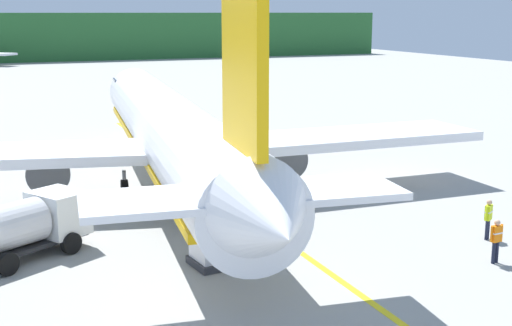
# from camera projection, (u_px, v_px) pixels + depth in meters

# --- Properties ---
(airliner_foreground) EXTENTS (34.52, 41.71, 11.90)m
(airliner_foreground) POSITION_uv_depth(u_px,v_px,m) (170.00, 131.00, 37.64)
(airliner_foreground) COLOR white
(airliner_foreground) RESTS_ON ground
(service_truck_fuel) EXTENTS (6.60, 5.06, 2.40)m
(service_truck_fuel) POSITION_uv_depth(u_px,v_px,m) (13.00, 227.00, 27.46)
(service_truck_fuel) COLOR white
(service_truck_fuel) RESTS_ON ground
(cargo_container_mid) EXTENTS (1.89, 1.89, 1.83)m
(cargo_container_mid) POSITION_uv_depth(u_px,v_px,m) (213.00, 244.00, 27.11)
(cargo_container_mid) COLOR #333338
(cargo_container_mid) RESTS_ON ground
(crew_marshaller) EXTENTS (0.55, 0.44, 1.79)m
(crew_marshaller) POSITION_uv_depth(u_px,v_px,m) (488.00, 216.00, 30.20)
(crew_marshaller) COLOR #191E33
(crew_marshaller) RESTS_ON ground
(crew_loader_left) EXTENTS (0.63, 0.23, 1.65)m
(crew_loader_left) POSITION_uv_depth(u_px,v_px,m) (266.00, 191.00, 34.78)
(crew_loader_left) COLOR #191E33
(crew_loader_left) RESTS_ON ground
(crew_loader_right) EXTENTS (0.63, 0.28, 1.78)m
(crew_loader_right) POSITION_uv_depth(u_px,v_px,m) (496.00, 237.00, 27.33)
(crew_loader_right) COLOR #191E33
(crew_loader_right) RESTS_ON ground
(crew_supervisor) EXTENTS (0.57, 0.41, 1.65)m
(crew_supervisor) POSITION_uv_depth(u_px,v_px,m) (45.00, 186.00, 35.77)
(crew_supervisor) COLOR #191E33
(crew_supervisor) RESTS_ON ground
(apron_guide_line) EXTENTS (0.30, 60.00, 0.01)m
(apron_guide_line) POSITION_uv_depth(u_px,v_px,m) (238.00, 208.00, 35.19)
(apron_guide_line) COLOR yellow
(apron_guide_line) RESTS_ON ground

